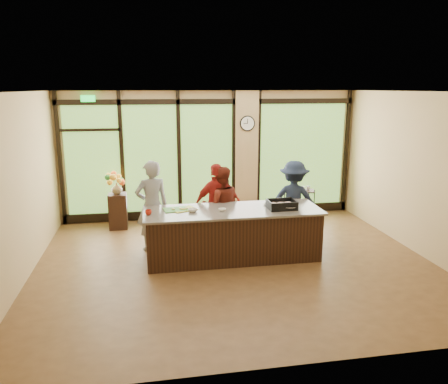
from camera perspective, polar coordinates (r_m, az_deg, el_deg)
name	(u,v)px	position (r m, az deg, el deg)	size (l,w,h in m)	color
floor	(236,263)	(7.91, 1.52, -9.31)	(7.00, 7.00, 0.00)	brown
ceiling	(237,92)	(7.29, 1.67, 12.98)	(7.00, 7.00, 0.00)	white
back_wall	(211,155)	(10.37, -1.75, 4.81)	(7.00, 7.00, 0.00)	tan
left_wall	(18,190)	(7.59, -25.28, 0.28)	(6.00, 6.00, 0.00)	tan
right_wall	(422,175)	(8.84, 24.43, 2.08)	(6.00, 6.00, 0.00)	tan
window_wall	(218,160)	(10.36, -0.81, 4.22)	(6.90, 0.12, 3.00)	tan
island_base	(232,235)	(8.03, 1.11, -5.60)	(3.10, 1.00, 0.88)	black
countertop	(233,211)	(7.89, 1.12, -2.44)	(3.20, 1.10, 0.04)	#6C6359
wall_clock	(247,123)	(10.31, 3.07, 8.94)	(0.36, 0.04, 0.36)	black
cook_left	(152,206)	(8.41, -9.38, -1.78)	(0.64, 0.42, 1.75)	gray
cook_midleft	(221,206)	(8.59, -0.41, -1.86)	(0.77, 0.60, 1.58)	maroon
cook_midright	(217,205)	(8.59, -0.86, -1.67)	(0.96, 0.40, 1.64)	maroon
cook_right	(294,200)	(9.09, 9.07, -1.03)	(1.05, 0.60, 1.63)	#192238
roasting_pan	(282,206)	(7.99, 7.54, -1.87)	(0.50, 0.39, 0.09)	black
mixing_bowl	(288,207)	(7.96, 8.36, -2.01)	(0.30, 0.30, 0.07)	silver
cutting_board_left	(176,209)	(7.91, -6.27, -2.28)	(0.44, 0.33, 0.01)	#418932
cutting_board_center	(184,209)	(7.91, -5.30, -2.25)	(0.42, 0.32, 0.01)	gold
cutting_board_right	(285,203)	(8.39, 7.94, -1.41)	(0.37, 0.28, 0.01)	gold
prep_bowl_near	(193,210)	(7.76, -4.12, -2.40)	(0.17, 0.17, 0.05)	silver
prep_bowl_mid	(222,210)	(7.79, -0.27, -2.32)	(0.14, 0.14, 0.04)	silver
prep_bowl_far	(267,204)	(8.20, 5.58, -1.63)	(0.12, 0.12, 0.03)	silver
red_ramekin	(148,212)	(7.65, -9.85, -2.64)	(0.11, 0.11, 0.09)	#B42112
flower_stand	(118,211)	(9.98, -13.66, -2.43)	(0.39, 0.39, 0.79)	black
flower_vase	(117,188)	(9.85, -13.83, 0.47)	(0.24, 0.24, 0.25)	olive
bar_cart	(299,201)	(10.13, 9.79, -1.21)	(0.72, 0.54, 0.88)	black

